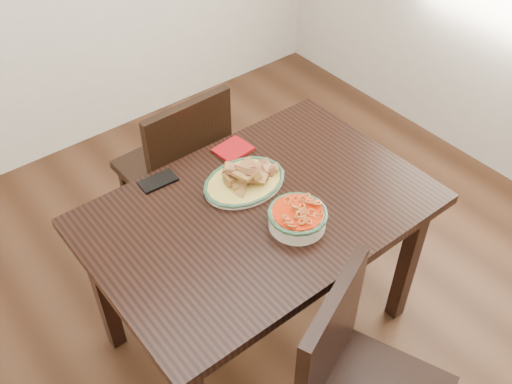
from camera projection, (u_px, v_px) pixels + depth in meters
floor at (261, 325)px, 2.57m from camera, size 3.50×3.50×0.00m
dining_table at (259, 225)px, 2.12m from camera, size 1.23×0.82×0.75m
chair_far at (180, 165)px, 2.62m from camera, size 0.43×0.43×0.89m
chair_near at (356, 381)px, 1.83m from camera, size 0.55×0.55×0.89m
fish_plate at (244, 175)px, 2.12m from camera, size 0.33×0.25×0.11m
noodle_bowl at (297, 216)px, 1.96m from camera, size 0.21×0.21×0.08m
smartphone at (158, 181)px, 2.15m from camera, size 0.14×0.08×0.01m
napkin at (233, 150)px, 2.29m from camera, size 0.15×0.13×0.01m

